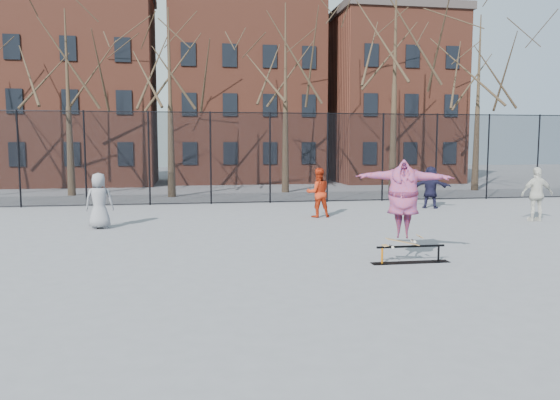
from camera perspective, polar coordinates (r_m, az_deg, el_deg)
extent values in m
plane|color=slate|center=(11.37, 2.68, -7.55)|extent=(100.00, 100.00, 0.00)
cube|color=black|center=(12.58, 13.47, -6.36)|extent=(1.79, 0.27, 0.01)
cylinder|color=orange|center=(12.30, 10.62, -5.73)|extent=(0.05, 0.05, 0.37)
cylinder|color=black|center=(12.81, 16.23, -5.40)|extent=(0.05, 0.05, 0.37)
cylinder|color=black|center=(12.50, 13.51, -4.74)|extent=(1.58, 0.05, 0.05)
imported|color=#533990|center=(12.28, 12.76, -0.26)|extent=(2.18, 1.38, 1.73)
imported|color=slate|center=(17.81, -18.36, -0.07)|extent=(0.87, 0.58, 1.74)
imported|color=#AC280F|center=(19.54, 4.00, 0.76)|extent=(0.89, 0.71, 1.76)
imported|color=beige|center=(20.46, 25.26, 0.55)|extent=(1.12, 0.55, 1.84)
imported|color=black|center=(23.02, 15.46, 1.29)|extent=(1.64, 1.18, 1.71)
cylinder|color=black|center=(24.78, -25.63, 3.89)|extent=(0.07, 0.07, 4.00)
cylinder|color=black|center=(24.19, -19.69, 4.09)|extent=(0.07, 0.07, 4.00)
cylinder|color=black|center=(23.87, -13.53, 4.25)|extent=(0.07, 0.07, 4.00)
cylinder|color=black|center=(23.83, -7.26, 4.37)|extent=(0.07, 0.07, 4.00)
cylinder|color=black|center=(24.08, -1.05, 4.43)|extent=(0.07, 0.07, 4.00)
cylinder|color=black|center=(24.59, 4.97, 4.44)|extent=(0.07, 0.07, 4.00)
cylinder|color=black|center=(25.37, 10.69, 4.41)|extent=(0.07, 0.07, 4.00)
cylinder|color=black|center=(26.38, 16.01, 4.34)|extent=(0.07, 0.07, 4.00)
cylinder|color=black|center=(27.60, 20.90, 4.24)|extent=(0.07, 0.07, 4.00)
cylinder|color=black|center=(29.00, 25.35, 4.13)|extent=(0.07, 0.07, 4.00)
cube|color=black|center=(23.93, -3.90, 4.41)|extent=(34.00, 0.01, 4.00)
cylinder|color=black|center=(23.95, -3.93, 9.10)|extent=(34.00, 0.04, 0.04)
cone|color=black|center=(29.26, -21.74, 4.90)|extent=(0.40, 0.40, 4.62)
cone|color=black|center=(27.31, -10.93, 5.16)|extent=(0.40, 0.40, 4.62)
cone|color=black|center=(29.01, 0.10, 5.32)|extent=(0.40, 0.40, 4.62)
cone|color=black|center=(29.20, 11.28, 5.21)|extent=(0.40, 0.40, 4.62)
cone|color=black|center=(32.70, 19.55, 5.05)|extent=(0.40, 0.40, 4.62)
cube|color=brown|center=(37.55, -20.05, 10.76)|extent=(9.00, 7.00, 12.00)
cube|color=brown|center=(37.20, -3.61, 11.92)|extent=(10.00, 7.00, 13.00)
cube|color=brown|center=(39.42, 11.25, 10.03)|extent=(8.00, 7.00, 11.00)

